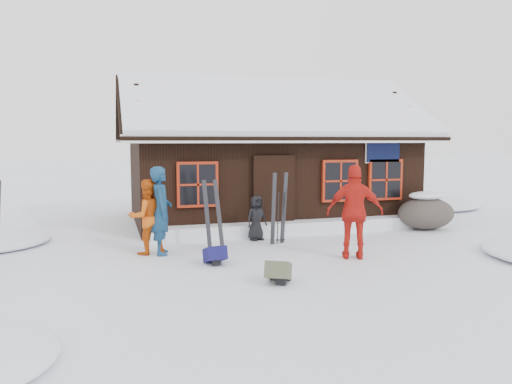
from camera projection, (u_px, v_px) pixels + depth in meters
ground at (270, 256)px, 10.56m from camera, size 120.00×120.00×0.00m
mountain_hut at (266, 168)px, 15.57m from camera, size 8.90×6.09×4.42m
snow_drift at (297, 227)px, 13.12m from camera, size 7.60×0.60×0.35m
snow_mounds at (308, 236)px, 12.81m from camera, size 20.60×13.20×0.48m
skier_teal at (161, 211)px, 10.66m from camera, size 0.51×0.73×1.90m
skier_orange_left at (147, 217)px, 10.71m from camera, size 0.92×0.80×1.62m
skier_orange_right at (355, 212)px, 10.26m from camera, size 1.24×0.90×1.95m
skier_crouched at (256, 218)px, 12.22m from camera, size 0.62×0.50×1.10m
boulder at (426, 212)px, 13.72m from camera, size 1.61×1.20×0.94m
ski_pair_mid at (213, 217)px, 10.99m from camera, size 0.51×0.13×1.64m
ski_pair_right at (279, 209)px, 11.80m from camera, size 0.47×0.14×1.74m
ski_poles at (281, 218)px, 11.85m from camera, size 0.23×0.11×1.27m
backpack_blue at (215, 258)px, 9.87m from camera, size 0.41×0.53×0.27m
backpack_olive at (278, 275)px, 8.57m from camera, size 0.61×0.66×0.29m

